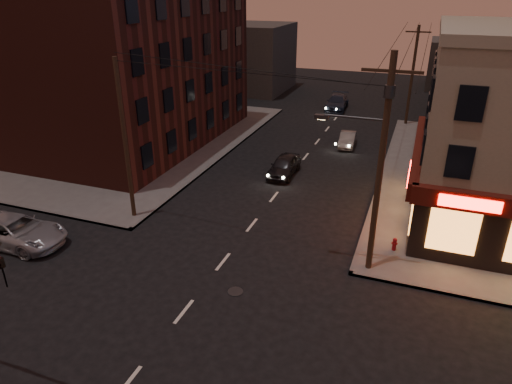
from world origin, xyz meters
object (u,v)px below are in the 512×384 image
at_px(sedan_mid, 347,139).
at_px(fire_hydrant, 394,243).
at_px(sedan_near, 284,166).
at_px(sedan_far, 337,102).
at_px(suv_cross, 16,231).

height_order(sedan_mid, fire_hydrant, sedan_mid).
xyz_separation_m(sedan_near, sedan_far, (-0.15, 19.89, 0.05)).
bearing_deg(sedan_mid, sedan_far, 101.09).
bearing_deg(fire_hydrant, sedan_near, 136.19).
distance_m(sedan_near, fire_hydrant, 11.50).
bearing_deg(sedan_near, sedan_mid, 68.69).
height_order(suv_cross, sedan_mid, suv_cross).
xyz_separation_m(suv_cross, fire_hydrant, (18.61, 5.98, -0.23)).
bearing_deg(suv_cross, sedan_near, -37.49).
relative_size(suv_cross, sedan_near, 1.32).
bearing_deg(sedan_mid, fire_hydrant, -76.06).
bearing_deg(suv_cross, sedan_far, -17.72).
bearing_deg(sedan_far, sedan_mid, -77.65).
bearing_deg(fire_hydrant, sedan_mid, 108.08).
distance_m(suv_cross, fire_hydrant, 19.55).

